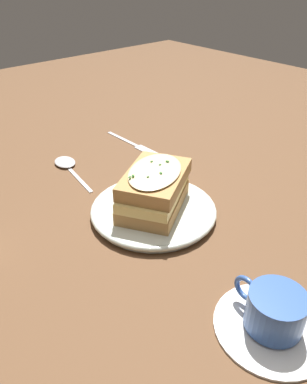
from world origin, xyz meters
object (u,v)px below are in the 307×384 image
at_px(dinner_plate, 154,210).
at_px(spoon, 66,164).
at_px(teacup_with_saucer, 274,315).
at_px(sandwich, 154,189).
at_px(fork, 138,146).

xyz_separation_m(dinner_plate, spoon, (0.02, -0.27, -0.01)).
bearing_deg(dinner_plate, teacup_with_saucer, 79.97).
height_order(dinner_plate, teacup_with_saucer, teacup_with_saucer).
height_order(sandwich, spoon, sandwich).
relative_size(sandwich, spoon, 1.03).
xyz_separation_m(sandwich, teacup_with_saucer, (0.05, 0.29, -0.03)).
bearing_deg(spoon, sandwich, -75.92).
bearing_deg(teacup_with_saucer, dinner_plate, -7.33).
relative_size(sandwich, fork, 0.95).
relative_size(dinner_plate, teacup_with_saucer, 1.55).
distance_m(fork, spoon, 0.19).
relative_size(dinner_plate, spoon, 1.30).
bearing_deg(spoon, dinner_plate, -76.39).
relative_size(teacup_with_saucer, spoon, 0.84).
bearing_deg(fork, dinner_plate, 54.99).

